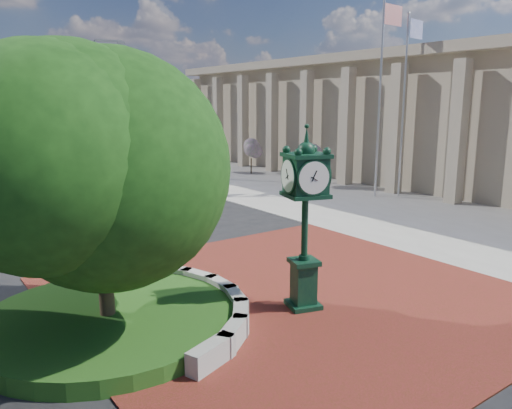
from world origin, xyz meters
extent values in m
plane|color=black|center=(0.00, 0.00, 0.00)|extent=(200.00, 200.00, 0.00)
cube|color=maroon|center=(0.00, -1.00, 0.02)|extent=(12.00, 12.00, 0.04)
cube|color=#9E9B93|center=(16.00, 10.00, 0.02)|extent=(20.00, 50.00, 0.04)
cube|color=#9E9B93|center=(-3.91, -3.01, 0.27)|extent=(1.29, 0.76, 0.54)
cube|color=#9E9B93|center=(-3.05, -2.54, 0.27)|extent=(1.20, 1.04, 0.54)
cube|color=#9E9B93|center=(-2.38, -1.84, 0.27)|extent=(1.00, 1.22, 0.54)
cube|color=#9E9B93|center=(-1.95, -0.96, 0.27)|extent=(0.71, 1.30, 0.54)
cube|color=#9E9B93|center=(-1.80, 0.00, 0.27)|extent=(0.35, 1.25, 0.54)
cube|color=#9E9B93|center=(-1.95, 0.96, 0.27)|extent=(0.71, 1.30, 0.54)
cube|color=#9E9B93|center=(-2.38, 1.84, 0.27)|extent=(1.00, 1.22, 0.54)
cube|color=#9E9B93|center=(-3.05, 2.54, 0.27)|extent=(1.20, 1.04, 0.54)
cube|color=#9E9B93|center=(-3.91, 3.01, 0.27)|extent=(1.29, 0.76, 0.54)
cylinder|color=#234915|center=(-5.00, 0.00, 0.20)|extent=(6.10, 6.10, 0.40)
cube|color=tan|center=(24.00, 12.00, 4.00)|extent=(15.00, 42.00, 8.00)
cube|color=tan|center=(24.00, 12.00, 8.30)|extent=(17.00, 44.00, 0.60)
cube|color=black|center=(16.80, 12.00, 4.00)|extent=(0.30, 40.00, 5.50)
cylinder|color=#9E9B93|center=(5.00, 70.00, 3.00)|extent=(1.80, 1.80, 6.00)
cylinder|color=#9E9B93|center=(25.00, 70.00, 3.00)|extent=(1.80, 1.80, 6.00)
cylinder|color=#38281C|center=(-5.00, 0.00, 1.08)|extent=(0.36, 0.36, 2.17)
sphere|color=#14370F|center=(-5.00, 0.00, 3.73)|extent=(5.20, 5.20, 5.20)
cylinder|color=#38281C|center=(-4.00, 18.00, 0.96)|extent=(0.36, 0.36, 1.92)
sphere|color=#14370F|center=(-4.00, 18.00, 3.25)|extent=(4.40, 4.40, 4.40)
cube|color=black|center=(-0.35, -1.82, 0.08)|extent=(1.01, 1.01, 0.16)
cube|color=black|center=(-0.35, -1.82, 0.71)|extent=(0.69, 0.69, 1.11)
cube|color=black|center=(-0.35, -1.82, 1.29)|extent=(0.88, 0.88, 0.12)
cylinder|color=black|center=(-0.35, -1.82, 2.21)|extent=(0.17, 0.17, 1.71)
cube|color=black|center=(-0.35, -1.82, 3.58)|extent=(1.13, 1.13, 0.91)
cylinder|color=white|center=(-0.49, -2.27, 3.58)|extent=(0.79, 0.30, 0.81)
cylinder|color=white|center=(-0.21, -1.37, 3.58)|extent=(0.79, 0.30, 0.81)
cylinder|color=white|center=(-0.80, -1.68, 3.58)|extent=(0.30, 0.79, 0.81)
cylinder|color=white|center=(0.10, -1.96, 3.58)|extent=(0.30, 0.79, 0.81)
sphere|color=black|center=(-0.35, -1.82, 4.20)|extent=(0.44, 0.44, 0.44)
cone|color=black|center=(-0.35, -1.82, 4.53)|extent=(0.18, 0.18, 0.50)
imported|color=#580F0C|center=(1.93, 36.85, 0.76)|extent=(2.52, 4.70, 1.52)
cylinder|color=silver|center=(13.67, 7.83, 5.44)|extent=(0.13, 0.13, 10.88)
plane|color=red|center=(14.48, 7.83, 10.12)|extent=(1.63, 0.15, 1.63)
cylinder|color=silver|center=(15.00, 7.20, 5.06)|extent=(0.12, 0.12, 10.12)
sphere|color=silver|center=(15.00, 7.20, 10.17)|extent=(0.18, 0.18, 0.18)
plane|color=navy|center=(15.76, 7.20, 9.41)|extent=(1.49, 0.29, 1.52)
cylinder|color=slate|center=(4.12, 26.52, 4.93)|extent=(0.18, 0.18, 9.86)
cube|color=slate|center=(5.08, 26.29, 9.86)|extent=(1.96, 0.61, 0.13)
cube|color=slate|center=(5.94, 26.09, 9.75)|extent=(0.60, 0.39, 0.16)
cylinder|color=#38281C|center=(12.73, 12.74, 0.60)|extent=(0.10, 0.10, 1.20)
sphere|color=#BA5DAE|center=(12.73, 12.74, 1.60)|extent=(1.20, 1.20, 1.20)
cylinder|color=#38281C|center=(13.37, 19.85, 0.60)|extent=(0.10, 0.10, 1.20)
sphere|color=#BA5DAE|center=(13.37, 19.85, 1.60)|extent=(1.20, 1.20, 1.20)
cylinder|color=#38281C|center=(11.76, 22.63, 0.60)|extent=(0.10, 0.10, 1.20)
sphere|color=#BA5DAE|center=(11.76, 22.63, 1.60)|extent=(1.20, 1.20, 1.20)
camera|label=1|loc=(-8.71, -11.19, 5.38)|focal=35.00mm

